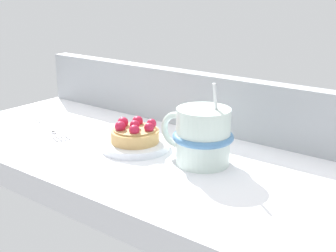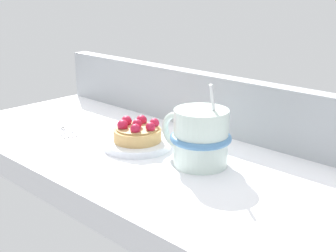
{
  "view_description": "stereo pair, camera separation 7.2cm",
  "coord_description": "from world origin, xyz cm",
  "px_view_note": "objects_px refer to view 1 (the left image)",
  "views": [
    {
      "loc": [
        45.3,
        -53.4,
        27.06
      ],
      "look_at": [
        3.78,
        0.86,
        5.0
      ],
      "focal_mm": 47.95,
      "sensor_mm": 36.0,
      "label": 1
    },
    {
      "loc": [
        50.76,
        -48.75,
        27.06
      ],
      "look_at": [
        3.78,
        0.86,
        5.0
      ],
      "focal_mm": 47.95,
      "sensor_mm": 36.0,
      "label": 2
    }
  ],
  "objects_px": {
    "dessert_plate": "(136,145)",
    "coffee_mug": "(202,136)",
    "raspberry_tart": "(136,133)",
    "dessert_fork": "(48,127)"
  },
  "relations": [
    {
      "from": "raspberry_tart",
      "to": "dessert_fork",
      "type": "relative_size",
      "value": 0.47
    },
    {
      "from": "raspberry_tart",
      "to": "dessert_fork",
      "type": "distance_m",
      "value": 0.21
    },
    {
      "from": "coffee_mug",
      "to": "dessert_fork",
      "type": "distance_m",
      "value": 0.33
    },
    {
      "from": "dessert_plate",
      "to": "dessert_fork",
      "type": "xyz_separation_m",
      "value": [
        -0.2,
        -0.02,
        -0.0
      ]
    },
    {
      "from": "coffee_mug",
      "to": "dessert_fork",
      "type": "relative_size",
      "value": 0.76
    },
    {
      "from": "coffee_mug",
      "to": "raspberry_tart",
      "type": "bearing_deg",
      "value": -175.08
    },
    {
      "from": "dessert_plate",
      "to": "coffee_mug",
      "type": "height_order",
      "value": "coffee_mug"
    },
    {
      "from": "dessert_plate",
      "to": "raspberry_tart",
      "type": "bearing_deg",
      "value": 176.81
    },
    {
      "from": "dessert_plate",
      "to": "dessert_fork",
      "type": "distance_m",
      "value": 0.21
    },
    {
      "from": "dessert_plate",
      "to": "coffee_mug",
      "type": "relative_size",
      "value": 0.9
    }
  ]
}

